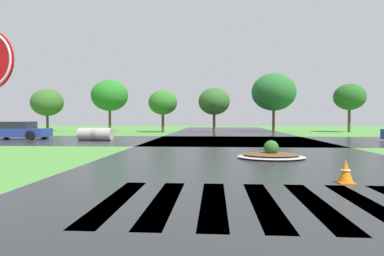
{
  "coord_description": "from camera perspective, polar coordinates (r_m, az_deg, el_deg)",
  "views": [
    {
      "loc": [
        -1.33,
        -2.33,
        1.53
      ],
      "look_at": [
        -2.16,
        9.8,
        1.15
      ],
      "focal_mm": 31.25,
      "sensor_mm": 36.0,
      "label": 1
    }
  ],
  "objects": [
    {
      "name": "car_silver_hatch",
      "position": [
        26.94,
        -27.57,
        -0.44
      ],
      "size": [
        4.3,
        2.17,
        1.25
      ],
      "rotation": [
        0.0,
        0.0,
        3.15
      ],
      "color": "navy",
      "rests_on": "ground"
    },
    {
      "name": "background_treeline",
      "position": [
        36.09,
        0.89,
        5.34
      ],
      "size": [
        36.34,
        5.67,
        6.28
      ],
      "color": "#4C3823",
      "rests_on": "ground"
    },
    {
      "name": "median_island",
      "position": [
        12.96,
        13.36,
        -4.43
      ],
      "size": [
        2.56,
        2.11,
        0.68
      ],
      "color": "#9E9B93",
      "rests_on": "ground"
    },
    {
      "name": "traffic_cone",
      "position": [
        8.63,
        24.73,
        -6.83
      ],
      "size": [
        0.36,
        0.36,
        0.55
      ],
      "color": "orange",
      "rests_on": "ground"
    },
    {
      "name": "asphalt_cross_road",
      "position": [
        22.37,
        7.32,
        -2.15
      ],
      "size": [
        90.0,
        10.04,
        0.01
      ],
      "primitive_type": "cube",
      "color": "#232628",
      "rests_on": "ground"
    },
    {
      "name": "crosswalk_stripes",
      "position": [
        6.33,
        16.27,
        -12.23
      ],
      "size": [
        6.75,
        3.36,
        0.01
      ],
      "color": "white",
      "rests_on": "ground"
    },
    {
      "name": "asphalt_roadway",
      "position": [
        12.5,
        10.03,
        -5.26
      ],
      "size": [
        11.15,
        80.0,
        0.01
      ],
      "primitive_type": "cube",
      "color": "#232628",
      "rests_on": "ground"
    },
    {
      "name": "drainage_pipe_stack",
      "position": [
        23.31,
        -16.16,
        -1.02
      ],
      "size": [
        2.36,
        1.03,
        0.84
      ],
      "color": "#9E9B93",
      "rests_on": "ground"
    }
  ]
}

